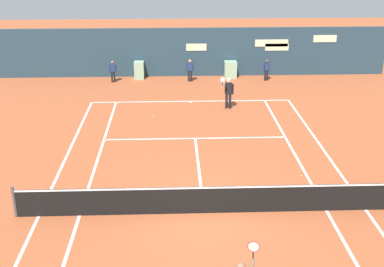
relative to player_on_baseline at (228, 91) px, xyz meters
The scene contains 10 objects.
ground_plane 10.07m from the player_on_baseline, 100.74° to the right, with size 80.00×80.00×0.01m.
tennis_net 10.60m from the player_on_baseline, 100.16° to the right, with size 12.10×0.10×1.07m.
sponsor_back_wall 6.82m from the player_on_baseline, 105.78° to the left, with size 25.00×1.02×3.01m.
player_on_baseline is the anchor object (origin of this frame).
ball_kid_centre_post 5.97m from the player_on_baseline, 60.95° to the left, with size 0.43×0.22×1.31m.
ball_kid_right_post 5.51m from the player_on_baseline, 108.70° to the left, with size 0.45×0.19×1.35m.
ball_kid_left_post 8.28m from the player_on_baseline, 140.90° to the left, with size 0.44×0.22×1.32m.
tennis_ball_near_service_line 8.23m from the player_on_baseline, 76.51° to the right, with size 0.07×0.07×0.07m, color #CCE033.
tennis_ball_mid_court 3.70m from the player_on_baseline, 33.62° to the right, with size 0.07×0.07×0.07m, color #CCE033.
tennis_ball_by_sideline 4.06m from the player_on_baseline, 163.79° to the right, with size 0.07×0.07×0.07m, color #CCE033.
Camera 1 is at (-0.95, -14.23, 8.41)m, focal length 47.38 mm.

